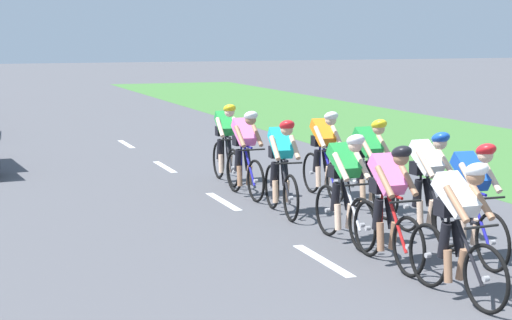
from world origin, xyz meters
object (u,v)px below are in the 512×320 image
at_px(cyclist_sixth, 428,183).
at_px(cyclist_seventh, 282,166).
at_px(cyclist_eighth, 369,165).
at_px(cyclist_tenth, 324,153).
at_px(cyclist_ninth, 245,152).
at_px(cyclist_eleventh, 226,142).
at_px(cyclist_lead, 458,228).
at_px(cyclist_fifth, 345,187).
at_px(cyclist_fourth, 472,200).
at_px(cyclist_third, 389,203).

xyz_separation_m(cyclist_sixth, cyclist_seventh, (-1.29, 2.16, 0.00)).
xyz_separation_m(cyclist_eighth, cyclist_tenth, (-0.12, 1.43, 0.00)).
relative_size(cyclist_seventh, cyclist_ninth, 1.00).
bearing_deg(cyclist_seventh, cyclist_eleventh, 88.20).
xyz_separation_m(cyclist_lead, cyclist_fifth, (-0.03, 2.60, 0.00)).
distance_m(cyclist_tenth, cyclist_eleventh, 2.29).
bearing_deg(cyclist_fourth, cyclist_eighth, 86.96).
xyz_separation_m(cyclist_tenth, cyclist_eleventh, (-1.12, 1.99, 0.00)).
xyz_separation_m(cyclist_fourth, cyclist_tenth, (0.04, 4.40, 0.00)).
bearing_deg(cyclist_third, cyclist_lead, -88.53).
relative_size(cyclist_tenth, cyclist_eleventh, 1.00).
xyz_separation_m(cyclist_fourth, cyclist_ninth, (-1.21, 4.95, 0.00)).
height_order(cyclist_sixth, cyclist_eighth, same).
distance_m(cyclist_eighth, cyclist_eleventh, 3.64).
distance_m(cyclist_third, cyclist_ninth, 4.78).
xyz_separation_m(cyclist_eighth, cyclist_ninth, (-1.37, 1.97, 0.00)).
height_order(cyclist_eighth, cyclist_ninth, same).
bearing_deg(cyclist_tenth, cyclist_eleventh, 119.31).
relative_size(cyclist_fourth, cyclist_sixth, 1.00).
bearing_deg(cyclist_fourth, cyclist_fifth, 127.99).
height_order(cyclist_tenth, cyclist_eleventh, same).
bearing_deg(cyclist_eleventh, cyclist_eighth, -70.14).
distance_m(cyclist_sixth, cyclist_ninth, 3.98).
bearing_deg(cyclist_sixth, cyclist_eleventh, 102.91).
distance_m(cyclist_seventh, cyclist_eleventh, 3.04).
distance_m(cyclist_fifth, cyclist_eighth, 2.02).
height_order(cyclist_third, cyclist_eighth, same).
xyz_separation_m(cyclist_third, cyclist_fourth, (1.06, -0.17, 0.00)).
xyz_separation_m(cyclist_fifth, cyclist_eighth, (1.22, 1.62, 0.00)).
bearing_deg(cyclist_seventh, cyclist_ninth, 91.25).
bearing_deg(cyclist_fifth, cyclist_third, -90.12).
distance_m(cyclist_fourth, cyclist_eleventh, 6.48).
relative_size(cyclist_fourth, cyclist_ninth, 1.00).
bearing_deg(cyclist_tenth, cyclist_fifth, -109.93).
distance_m(cyclist_third, cyclist_tenth, 4.37).
bearing_deg(cyclist_ninth, cyclist_fifth, -87.65).
xyz_separation_m(cyclist_seventh, cyclist_ninth, (-0.03, 1.59, 0.00)).
bearing_deg(cyclist_fifth, cyclist_ninth, 92.35).
relative_size(cyclist_lead, cyclist_eighth, 1.00).
height_order(cyclist_lead, cyclist_eighth, same).
height_order(cyclist_third, cyclist_eleventh, same).
relative_size(cyclist_seventh, cyclist_tenth, 1.00).
bearing_deg(cyclist_fourth, cyclist_ninth, 103.72).
bearing_deg(cyclist_sixth, cyclist_seventh, 120.79).
distance_m(cyclist_seventh, cyclist_ninth, 1.59).
xyz_separation_m(cyclist_lead, cyclist_fourth, (1.03, 1.24, 0.00)).
xyz_separation_m(cyclist_seventh, cyclist_tenth, (1.21, 1.04, 0.00)).
bearing_deg(cyclist_ninth, cyclist_lead, -88.33).
height_order(cyclist_lead, cyclist_tenth, same).
distance_m(cyclist_seventh, cyclist_tenth, 1.60).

